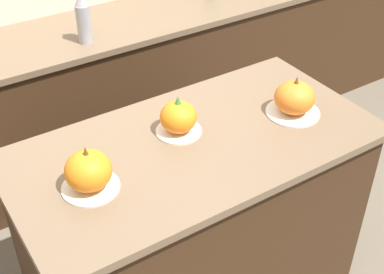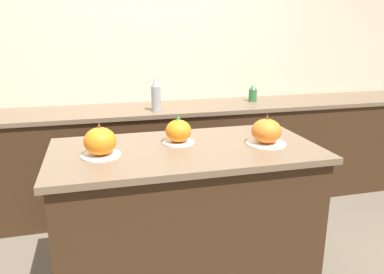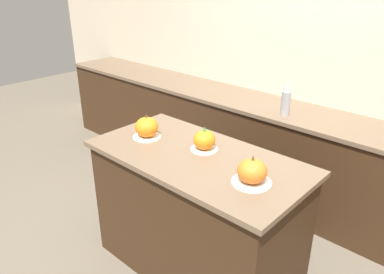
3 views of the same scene
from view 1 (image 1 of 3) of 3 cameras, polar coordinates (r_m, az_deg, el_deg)
name	(u,v)px [view 1 (image 1 of 3)]	position (r m, az deg, el deg)	size (l,w,h in m)	color
kitchen_island	(195,226)	(2.41, 0.28, -9.50)	(1.48, 0.76, 0.94)	#382314
back_counter	(83,103)	(3.29, -11.57, 3.56)	(6.00, 0.60, 0.92)	#382314
pumpkin_cake_left	(89,172)	(1.87, -10.98, -3.67)	(0.21, 0.21, 0.18)	silver
pumpkin_cake_center	(178,118)	(2.12, -1.46, 2.03)	(0.19, 0.19, 0.17)	silver
pumpkin_cake_right	(294,99)	(2.27, 10.87, 4.01)	(0.23, 0.23, 0.18)	silver
bottle_tall	(83,17)	(2.90, -11.53, 12.41)	(0.08, 0.08, 0.29)	#99999E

